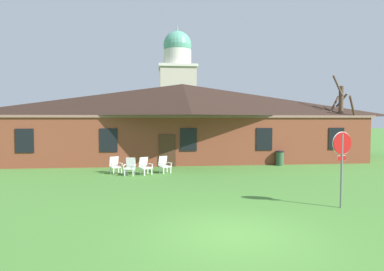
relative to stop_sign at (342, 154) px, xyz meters
The scene contains 10 objects.
ground_plane 5.22m from the stop_sign, 153.02° to the right, with size 200.00×200.00×0.00m, color #477F33.
brick_building 16.15m from the stop_sign, 105.63° to the left, with size 26.65×10.40×5.93m.
dome_tower 35.00m from the stop_sign, 95.96° to the left, with size 5.18×5.18×16.16m.
stop_sign is the anchor object (origin of this frame).
lawn_chair_by_porch 12.00m from the stop_sign, 137.31° to the left, with size 0.82×0.86×0.96m.
lawn_chair_near_door 10.92m from the stop_sign, 136.58° to the left, with size 0.70×0.73×0.96m.
lawn_chair_left_end 10.46m from the stop_sign, 132.91° to the left, with size 0.83×0.86×0.96m.
lawn_chair_middle 10.10m from the stop_sign, 126.68° to the left, with size 0.81×0.85×0.96m.
bare_tree_beside_building 15.75m from the stop_sign, 59.33° to the left, with size 2.11×2.11×6.56m.
trash_bin 10.47m from the stop_sign, 80.10° to the left, with size 0.56×0.56×0.98m.
Camera 1 is at (-1.99, -8.25, 3.06)m, focal length 30.10 mm.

